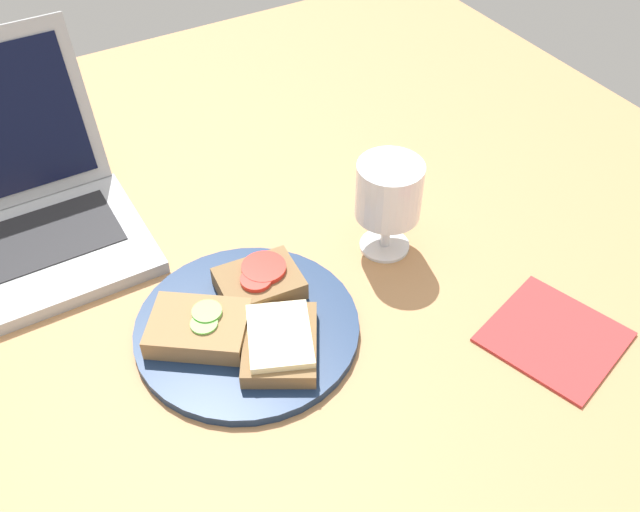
% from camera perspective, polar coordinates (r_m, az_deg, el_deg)
% --- Properties ---
extents(wooden_table, '(1.40, 1.40, 0.03)m').
position_cam_1_polar(wooden_table, '(0.84, -3.56, -4.56)').
color(wooden_table, '#B27F51').
rests_on(wooden_table, ground).
extents(plate, '(0.25, 0.25, 0.01)m').
position_cam_1_polar(plate, '(0.80, -5.85, -5.73)').
color(plate, navy).
rests_on(plate, wooden_table).
extents(sandwich_with_tomato, '(0.10, 0.08, 0.03)m').
position_cam_1_polar(sandwich_with_tomato, '(0.82, -4.85, -2.09)').
color(sandwich_with_tomato, brown).
rests_on(sandwich_with_tomato, plate).
extents(sandwich_with_cucumber, '(0.13, 0.12, 0.03)m').
position_cam_1_polar(sandwich_with_cucumber, '(0.79, -9.66, -5.66)').
color(sandwich_with_cucumber, '#937047').
rests_on(sandwich_with_cucumber, plate).
extents(sandwich_with_cheese, '(0.12, 0.13, 0.03)m').
position_cam_1_polar(sandwich_with_cheese, '(0.76, -3.22, -6.87)').
color(sandwich_with_cheese, brown).
rests_on(sandwich_with_cheese, plate).
extents(wine_glass, '(0.08, 0.08, 0.13)m').
position_cam_1_polar(wine_glass, '(0.85, 5.52, 4.88)').
color(wine_glass, white).
rests_on(wine_glass, wooden_table).
extents(laptop, '(0.31, 0.27, 0.23)m').
position_cam_1_polar(laptop, '(0.96, -24.24, 3.02)').
color(laptop, '#ADAFB5').
rests_on(laptop, wooden_table).
extents(napkin, '(0.17, 0.17, 0.00)m').
position_cam_1_polar(napkin, '(0.84, 18.22, -6.16)').
color(napkin, '#B23333').
rests_on(napkin, wooden_table).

